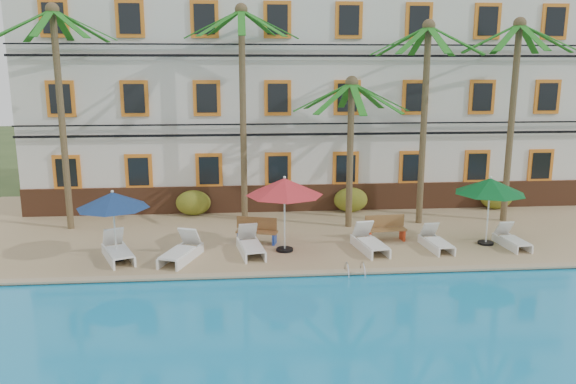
{
  "coord_description": "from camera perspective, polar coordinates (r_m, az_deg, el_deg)",
  "views": [
    {
      "loc": [
        -3.08,
        -17.22,
        6.47
      ],
      "look_at": [
        -1.39,
        3.0,
        2.0
      ],
      "focal_mm": 35.0,
      "sensor_mm": 36.0,
      "label": 1
    }
  ],
  "objects": [
    {
      "name": "bench_right",
      "position": [
        21.06,
        9.83,
        -3.6
      ],
      "size": [
        1.53,
        0.58,
        0.93
      ],
      "color": "olive",
      "rests_on": "pool_deck"
    },
    {
      "name": "palm_a",
      "position": [
        23.19,
        -22.24,
        9.73
      ],
      "size": [
        4.51,
        4.51,
        8.6
      ],
      "color": "brown",
      "rests_on": "pool_deck"
    },
    {
      "name": "lounger_b",
      "position": [
        19.01,
        -10.77,
        -5.9
      ],
      "size": [
        1.39,
        2.18,
        0.97
      ],
      "color": "white",
      "rests_on": "pool_deck"
    },
    {
      "name": "pool_coping",
      "position": [
        17.72,
        5.59,
        -8.08
      ],
      "size": [
        30.0,
        0.35,
        0.06
      ],
      "primitive_type": "cube",
      "color": "tan",
      "rests_on": "pool_deck"
    },
    {
      "name": "lounger_c",
      "position": [
        19.36,
        -3.82,
        -5.38
      ],
      "size": [
        1.01,
        2.09,
        0.95
      ],
      "color": "white",
      "rests_on": "pool_deck"
    },
    {
      "name": "shrub_left",
      "position": [
        24.57,
        -9.6,
        -1.09
      ],
      "size": [
        1.5,
        0.9,
        1.1
      ],
      "primitive_type": "ellipsoid",
      "color": "#235117",
      "rests_on": "pool_deck"
    },
    {
      "name": "bench_left",
      "position": [
        20.5,
        -3.12,
        -3.89
      ],
      "size": [
        1.57,
        0.87,
        0.93
      ],
      "color": "olive",
      "rests_on": "pool_deck"
    },
    {
      "name": "hotel_building",
      "position": [
        27.39,
        1.7,
        10.13
      ],
      "size": [
        25.4,
        6.44,
        10.22
      ],
      "color": "silver",
      "rests_on": "pool_deck"
    },
    {
      "name": "lounger_e",
      "position": [
        20.51,
        14.79,
        -4.85
      ],
      "size": [
        0.8,
        1.83,
        0.84
      ],
      "color": "white",
      "rests_on": "pool_deck"
    },
    {
      "name": "palm_e",
      "position": [
        24.44,
        21.96,
        9.29
      ],
      "size": [
        4.51,
        4.51,
        8.19
      ],
      "color": "brown",
      "rests_on": "pool_deck"
    },
    {
      "name": "swimming_pool",
      "position": [
        12.43,
        10.86,
        -18.65
      ],
      "size": [
        26.0,
        12.0,
        0.2
      ],
      "primitive_type": "cube",
      "color": "#1B90CA",
      "rests_on": "ground"
    },
    {
      "name": "palm_d",
      "position": [
        23.02,
        13.77,
        9.53
      ],
      "size": [
        4.51,
        4.51,
        8.08
      ],
      "color": "brown",
      "rests_on": "pool_deck"
    },
    {
      "name": "palm_b",
      "position": [
        22.89,
        -4.64,
        10.74
      ],
      "size": [
        4.51,
        4.51,
        8.72
      ],
      "color": "brown",
      "rests_on": "pool_deck"
    },
    {
      "name": "umbrella_red",
      "position": [
        19.1,
        -0.35,
        0.5
      ],
      "size": [
        2.66,
        2.66,
        2.66
      ],
      "color": "black",
      "rests_on": "pool_deck"
    },
    {
      "name": "lounger_f",
      "position": [
        21.6,
        21.75,
        -4.49
      ],
      "size": [
        0.73,
        1.76,
        0.81
      ],
      "color": "white",
      "rests_on": "pool_deck"
    },
    {
      "name": "ground",
      "position": [
        18.65,
        5.08,
        -7.93
      ],
      "size": [
        100.0,
        100.0,
        0.0
      ],
      "primitive_type": "plane",
      "color": "#384C23",
      "rests_on": "ground"
    },
    {
      "name": "umbrella_green",
      "position": [
        21.15,
        19.84,
        0.54
      ],
      "size": [
        2.5,
        2.5,
        2.5
      ],
      "color": "black",
      "rests_on": "pool_deck"
    },
    {
      "name": "lounger_a",
      "position": [
        19.58,
        -16.92,
        -5.69
      ],
      "size": [
        1.47,
        2.16,
        0.96
      ],
      "color": "white",
      "rests_on": "pool_deck"
    },
    {
      "name": "pool_ladder",
      "position": [
        17.7,
        6.79,
        -8.23
      ],
      "size": [
        0.54,
        0.74,
        0.74
      ],
      "color": "silver",
      "rests_on": "ground"
    },
    {
      "name": "shrub_mid",
      "position": [
        24.94,
        6.39,
        -0.79
      ],
      "size": [
        1.5,
        0.9,
        1.1
      ],
      "primitive_type": "ellipsoid",
      "color": "#235117",
      "rests_on": "pool_deck"
    },
    {
      "name": "umbrella_blue",
      "position": [
        19.12,
        -17.37,
        -0.84
      ],
      "size": [
        2.37,
        2.37,
        2.37
      ],
      "color": "black",
      "rests_on": "pool_deck"
    },
    {
      "name": "lounger_d",
      "position": [
        19.84,
        8.28,
        -5.05
      ],
      "size": [
        1.04,
        2.1,
        0.95
      ],
      "color": "white",
      "rests_on": "pool_deck"
    },
    {
      "name": "shrub_right",
      "position": [
        27.03,
        20.43,
        -0.48
      ],
      "size": [
        1.5,
        0.9,
        1.1
      ],
      "primitive_type": "ellipsoid",
      "color": "#235117",
      "rests_on": "pool_deck"
    },
    {
      "name": "palm_c",
      "position": [
        22.06,
        6.39,
        6.45
      ],
      "size": [
        4.51,
        4.51,
        5.96
      ],
      "color": "brown",
      "rests_on": "pool_deck"
    },
    {
      "name": "pool_deck",
      "position": [
        23.31,
        3.0,
        -3.39
      ],
      "size": [
        30.0,
        12.0,
        0.25
      ],
      "primitive_type": "cube",
      "color": "tan",
      "rests_on": "ground"
    }
  ]
}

